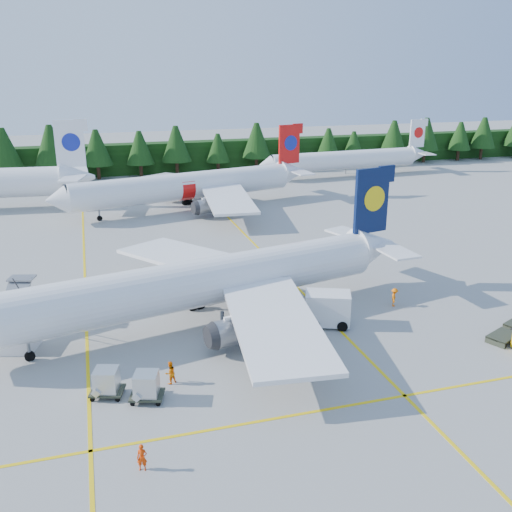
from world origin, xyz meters
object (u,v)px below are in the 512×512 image
object	(u,v)px
airliner_red	(180,187)
airstairs	(6,336)
service_truck	(314,309)
airliner_navy	(184,287)

from	to	relation	value
airliner_red	airstairs	bearing A→B (deg)	-130.11
airliner_red	service_truck	world-z (taller)	airliner_red
airliner_navy	airliner_red	bearing A→B (deg)	68.90
airliner_navy	service_truck	size ratio (longest dim) A/B	6.29
airliner_red	airstairs	world-z (taller)	airliner_red
airstairs	service_truck	world-z (taller)	airstairs
airliner_navy	airliner_red	size ratio (longest dim) A/B	1.00
airliner_navy	airstairs	size ratio (longest dim) A/B	5.59
airliner_red	service_truck	size ratio (longest dim) A/B	6.28
airliner_navy	airliner_red	xyz separation A→B (m)	(6.30, 40.12, 0.01)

